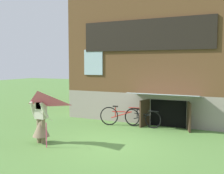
# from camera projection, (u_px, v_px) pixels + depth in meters

# --- Properties ---
(ground_plane) EXTENTS (60.00, 60.00, 0.00)m
(ground_plane) POSITION_uv_depth(u_px,v_px,m) (113.00, 143.00, 8.44)
(ground_plane) COLOR #56843D
(log_house) EXTENTS (7.31, 6.16, 5.50)m
(log_house) POSITION_uv_depth(u_px,v_px,m) (162.00, 58.00, 13.17)
(log_house) COLOR gray
(log_house) RESTS_ON ground_plane
(person) EXTENTS (0.60, 0.52, 1.51)m
(person) POSITION_uv_depth(u_px,v_px,m) (41.00, 123.00, 8.45)
(person) COLOR #7F6B51
(person) RESTS_ON ground_plane
(kite) EXTENTS (1.20, 1.28, 1.53)m
(kite) POSITION_uv_depth(u_px,v_px,m) (38.00, 108.00, 7.65)
(kite) COLOR #E54C7F
(kite) RESTS_ON ground_plane
(bicycle_black) EXTENTS (1.57, 0.24, 0.72)m
(bicycle_black) POSITION_uv_depth(u_px,v_px,m) (142.00, 118.00, 10.67)
(bicycle_black) COLOR black
(bicycle_black) RESTS_ON ground_plane
(bicycle_red) EXTENTS (1.70, 0.48, 0.79)m
(bicycle_red) POSITION_uv_depth(u_px,v_px,m) (121.00, 116.00, 10.87)
(bicycle_red) COLOR black
(bicycle_red) RESTS_ON ground_plane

